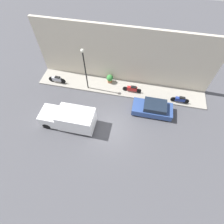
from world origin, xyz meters
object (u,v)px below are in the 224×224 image
object	(u,v)px
parked_car	(153,108)
delivery_van	(69,118)
motorcycle_red	(132,89)
scooter_silver	(57,79)
potted_plant	(110,78)
streetlamp	(84,65)
motorcycle_blue	(180,100)

from	to	relation	value
parked_car	delivery_van	xyz separation A→B (m)	(-2.98, 7.36, 0.39)
motorcycle_red	scooter_silver	bearing A→B (deg)	92.30
scooter_silver	potted_plant	size ratio (longest dim) A/B	2.00
scooter_silver	streetlamp	xyz separation A→B (m)	(-0.09, -3.52, 2.66)
delivery_van	motorcycle_blue	bearing A→B (deg)	-64.79
motorcycle_blue	motorcycle_red	size ratio (longest dim) A/B	0.92
delivery_van	motorcycle_red	world-z (taller)	delivery_van
scooter_silver	potted_plant	xyz separation A→B (m)	(1.26, -5.65, 0.06)
streetlamp	motorcycle_red	bearing A→B (deg)	-84.95
motorcycle_red	potted_plant	world-z (taller)	potted_plant
delivery_van	motorcycle_blue	distance (m)	11.03
motorcycle_blue	scooter_silver	size ratio (longest dim) A/B	0.95
parked_car	scooter_silver	bearing A→B (deg)	80.11
streetlamp	potted_plant	bearing A→B (deg)	-57.57
motorcycle_blue	motorcycle_red	bearing A→B (deg)	84.62
potted_plant	parked_car	bearing A→B (deg)	-122.30
scooter_silver	motorcycle_blue	bearing A→B (deg)	-90.57
motorcycle_red	streetlamp	distance (m)	5.47
potted_plant	motorcycle_blue	bearing A→B (deg)	-100.51
scooter_silver	motorcycle_red	size ratio (longest dim) A/B	0.97
parked_car	scooter_silver	size ratio (longest dim) A/B	1.99
delivery_van	scooter_silver	world-z (taller)	delivery_van
potted_plant	streetlamp	bearing A→B (deg)	122.43
delivery_van	potted_plant	size ratio (longest dim) A/B	5.11
delivery_van	streetlamp	world-z (taller)	streetlamp
parked_car	streetlamp	size ratio (longest dim) A/B	0.79
delivery_van	scooter_silver	size ratio (longest dim) A/B	2.56
delivery_van	motorcycle_blue	size ratio (longest dim) A/B	2.71
motorcycle_red	potted_plant	size ratio (longest dim) A/B	2.05
motorcycle_red	streetlamp	size ratio (longest dim) A/B	0.41
streetlamp	motorcycle_blue	bearing A→B (deg)	-90.27
potted_plant	delivery_van	bearing A→B (deg)	158.07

